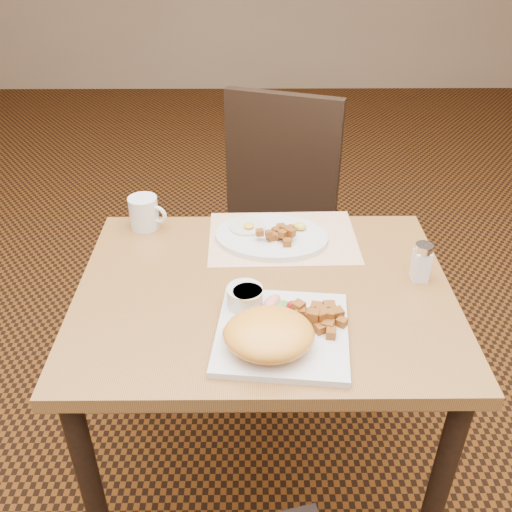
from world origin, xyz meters
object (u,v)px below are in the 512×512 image
object	(u,v)px
salt_shaker	(421,262)
plate_oval	(272,237)
plate_square	(282,333)
coffee_mug	(145,213)
table	(264,323)
chair_far	(272,220)

from	to	relation	value
salt_shaker	plate_oval	bearing A→B (deg)	152.90
plate_oval	plate_square	bearing A→B (deg)	-88.40
plate_oval	coffee_mug	distance (m)	0.36
table	salt_shaker	xyz separation A→B (m)	(0.38, 0.04, 0.16)
chair_far	coffee_mug	size ratio (longest dim) A/B	8.86
plate_square	salt_shaker	xyz separation A→B (m)	(0.34, 0.21, 0.04)
salt_shaker	plate_square	bearing A→B (deg)	-149.01
chair_far	salt_shaker	world-z (taller)	chair_far
table	coffee_mug	world-z (taller)	coffee_mug
coffee_mug	plate_square	bearing A→B (deg)	-51.97
salt_shaker	coffee_mug	size ratio (longest dim) A/B	0.91
plate_oval	coffee_mug	size ratio (longest dim) A/B	2.78
plate_oval	chair_far	bearing A→B (deg)	87.63
coffee_mug	plate_oval	bearing A→B (deg)	-12.06
chair_far	salt_shaker	distance (m)	0.78
plate_square	table	bearing A→B (deg)	101.51
plate_oval	salt_shaker	xyz separation A→B (m)	(0.36, -0.18, 0.04)
table	salt_shaker	bearing A→B (deg)	5.47
chair_far	salt_shaker	bearing A→B (deg)	135.74
coffee_mug	table	bearing A→B (deg)	-41.80
chair_far	plate_oval	world-z (taller)	chair_far
table	salt_shaker	world-z (taller)	salt_shaker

